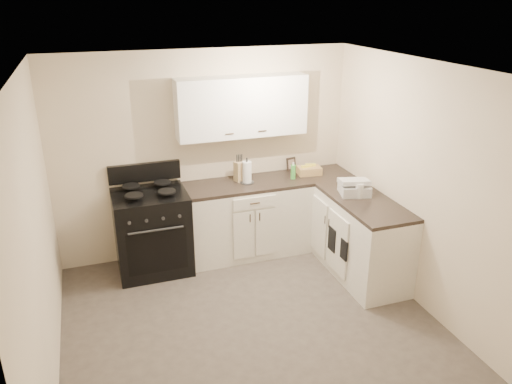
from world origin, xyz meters
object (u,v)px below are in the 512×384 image
object	(u,v)px
stove	(152,233)
wicker_basket	(309,171)
knife_block	(240,171)
paper_towel	(247,172)
countertop_grill	(354,189)

from	to	relation	value
stove	wicker_basket	bearing A→B (deg)	1.74
stove	knife_block	world-z (taller)	knife_block
stove	wicker_basket	size ratio (longest dim) A/B	3.50
knife_block	paper_towel	xyz separation A→B (m)	(0.07, -0.09, 0.01)
stove	countertop_grill	distance (m)	2.40
wicker_basket	countertop_grill	world-z (taller)	countertop_grill
stove	countertop_grill	bearing A→B (deg)	-17.84
knife_block	stove	bearing A→B (deg)	167.41
stove	knife_block	distance (m)	1.27
stove	paper_towel	bearing A→B (deg)	1.36
knife_block	paper_towel	size ratio (longest dim) A/B	0.93
paper_towel	countertop_grill	distance (m)	1.28
wicker_basket	countertop_grill	distance (m)	0.80
stove	knife_block	size ratio (longest dim) A/B	4.09
stove	paper_towel	distance (m)	1.33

